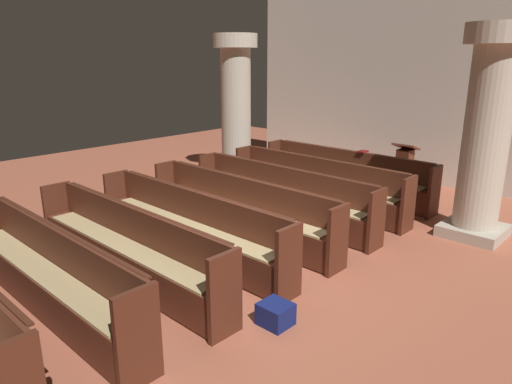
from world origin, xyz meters
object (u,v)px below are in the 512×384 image
object	(u,v)px
pew_row_1	(315,182)
pew_row_5	(126,243)
pew_row_2	(280,194)
pew_row_6	(46,269)
pew_row_3	(239,207)
hymn_book	(363,151)
kneeler_box_navy	(276,314)
lectern	(404,173)
pew_row_4	(188,223)
pillar_far_side	(236,106)
pillar_aisle_side	(487,131)
pew_row_0	(345,173)

from	to	relation	value
pew_row_1	pew_row_5	size ratio (longest dim) A/B	1.00
pew_row_2	pew_row_6	size ratio (longest dim) A/B	1.00
pew_row_3	hymn_book	size ratio (longest dim) A/B	18.30
kneeler_box_navy	lectern	bearing A→B (deg)	103.12
pew_row_1	pew_row_4	bearing A→B (deg)	-90.00
pillar_far_side	pillar_aisle_side	bearing A→B (deg)	0.51
pew_row_0	pew_row_4	distance (m)	4.07
pew_row_4	pew_row_1	bearing A→B (deg)	90.00
pew_row_3	pillar_aisle_side	world-z (taller)	pillar_aisle_side
pew_row_1	hymn_book	bearing A→B (deg)	77.21
pew_row_0	pillar_far_side	xyz separation A→B (m)	(-2.68, -0.47, 1.20)
pew_row_3	pew_row_5	size ratio (longest dim) A/B	1.00
pew_row_6	pew_row_2	bearing A→B (deg)	90.00
pillar_aisle_side	lectern	distance (m)	2.70
pew_row_6	pew_row_1	bearing A→B (deg)	90.00
kneeler_box_navy	pew_row_6	bearing A→B (deg)	-143.86
pew_row_3	pillar_far_side	xyz separation A→B (m)	(-2.68, 2.58, 1.20)
pew_row_6	hymn_book	xyz separation A→B (m)	(0.27, 6.30, 0.45)
hymn_book	pew_row_4	bearing A→B (deg)	-93.68
pew_row_3	pew_row_5	xyz separation A→B (m)	(0.00, -2.04, 0.00)
pew_row_1	kneeler_box_navy	world-z (taller)	pew_row_1
pew_row_5	hymn_book	xyz separation A→B (m)	(0.27, 5.28, 0.45)
pew_row_2	hymn_book	distance (m)	2.29
pew_row_6	pillar_far_side	bearing A→B (deg)	115.43
pew_row_2	kneeler_box_navy	xyz separation A→B (m)	(2.09, -2.54, -0.38)
pew_row_4	kneeler_box_navy	world-z (taller)	pew_row_4
pew_row_2	lectern	bearing A→B (deg)	75.29
pew_row_0	pillar_aisle_side	bearing A→B (deg)	-8.87
pew_row_2	lectern	world-z (taller)	lectern
pew_row_2	pillar_far_side	xyz separation A→B (m)	(-2.68, 1.56, 1.20)
pew_row_0	pew_row_5	size ratio (longest dim) A/B	1.00
pew_row_3	pew_row_4	size ratio (longest dim) A/B	1.00
kneeler_box_navy	pew_row_1	bearing A→B (deg)	120.46
pew_row_1	pew_row_6	distance (m)	5.09
pew_row_5	pew_row_3	bearing A→B (deg)	90.00
pew_row_2	pew_row_3	xyz separation A→B (m)	(0.00, -1.02, 0.00)
pew_row_5	pew_row_6	distance (m)	1.02
pillar_far_side	hymn_book	size ratio (longest dim) A/B	15.74
pew_row_4	pew_row_2	bearing A→B (deg)	90.00
pew_row_2	pew_row_4	distance (m)	2.04
hymn_book	pew_row_6	bearing A→B (deg)	-92.49
pew_row_2	pillar_far_side	distance (m)	3.33
pillar_far_side	pew_row_2	bearing A→B (deg)	-30.25
pew_row_4	hymn_book	distance (m)	4.29
pew_row_2	pew_row_4	bearing A→B (deg)	-90.00
pew_row_4	hymn_book	bearing A→B (deg)	86.32
pew_row_6	kneeler_box_navy	bearing A→B (deg)	36.14
pew_row_6	hymn_book	size ratio (longest dim) A/B	18.30
pew_row_3	lectern	bearing A→B (deg)	78.88
pew_row_1	lectern	bearing A→B (deg)	68.42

